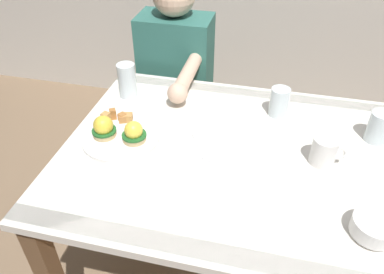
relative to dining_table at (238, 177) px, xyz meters
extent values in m
cube|color=white|center=(0.00, 0.00, 0.09)|extent=(1.20, 0.90, 0.03)
cube|color=#3F7F51|center=(0.00, -0.40, 0.10)|extent=(1.20, 0.06, 0.00)
cube|color=#3F7F51|center=(0.00, 0.40, 0.10)|extent=(1.20, 0.06, 0.00)
cube|color=brown|center=(-0.55, 0.40, -0.28)|extent=(0.06, 0.06, 0.71)
cube|color=brown|center=(0.55, 0.40, -0.28)|extent=(0.06, 0.06, 0.71)
cylinder|color=white|center=(-0.42, -0.02, 0.11)|extent=(0.27, 0.27, 0.01)
cylinder|color=tan|center=(-0.47, -0.03, 0.13)|extent=(0.08, 0.08, 0.02)
cylinder|color=#236028|center=(-0.47, -0.03, 0.14)|extent=(0.08, 0.08, 0.01)
sphere|color=yellow|center=(-0.47, -0.03, 0.16)|extent=(0.07, 0.07, 0.07)
cylinder|color=tan|center=(-0.36, -0.03, 0.13)|extent=(0.08, 0.08, 0.02)
cylinder|color=#236028|center=(-0.36, -0.03, 0.14)|extent=(0.08, 0.08, 0.01)
sphere|color=yellow|center=(-0.36, -0.03, 0.16)|extent=(0.06, 0.06, 0.06)
cube|color=#B77A42|center=(-0.50, 0.02, 0.14)|extent=(0.02, 0.02, 0.04)
cube|color=#AD7038|center=(-0.45, 0.07, 0.13)|extent=(0.03, 0.03, 0.03)
cube|color=tan|center=(-0.43, 0.07, 0.13)|extent=(0.04, 0.04, 0.03)
cube|color=#B77A42|center=(-0.44, 0.06, 0.13)|extent=(0.03, 0.03, 0.03)
cube|color=tan|center=(-0.50, 0.05, 0.14)|extent=(0.03, 0.03, 0.04)
cube|color=#AD7038|center=(-0.48, 0.07, 0.14)|extent=(0.03, 0.03, 0.04)
cylinder|color=white|center=(0.38, -0.25, 0.11)|extent=(0.10, 0.10, 0.01)
cylinder|color=white|center=(0.38, -0.25, 0.14)|extent=(0.12, 0.12, 0.04)
cube|color=#EA6B70|center=(0.36, -0.26, 0.14)|extent=(0.04, 0.04, 0.03)
cube|color=#F4A85B|center=(0.37, -0.28, 0.14)|extent=(0.03, 0.03, 0.02)
cube|color=#B7E093|center=(0.37, -0.24, 0.14)|extent=(0.03, 0.03, 0.02)
cube|color=#B7E093|center=(0.38, -0.25, 0.14)|extent=(0.03, 0.03, 0.03)
cube|color=#F4DB66|center=(0.36, -0.24, 0.15)|extent=(0.03, 0.03, 0.02)
cube|color=#B7E093|center=(0.38, -0.27, 0.14)|extent=(0.04, 0.04, 0.03)
cube|color=#F4DB66|center=(0.38, -0.24, 0.14)|extent=(0.03, 0.03, 0.02)
cube|color=#F4DB66|center=(0.37, -0.23, 0.15)|extent=(0.03, 0.03, 0.02)
cylinder|color=white|center=(0.26, 0.02, 0.15)|extent=(0.08, 0.08, 0.09)
cylinder|color=black|center=(0.26, 0.02, 0.20)|extent=(0.07, 0.07, 0.01)
torus|color=white|center=(0.30, 0.02, 0.16)|extent=(0.06, 0.01, 0.06)
cube|color=silver|center=(-0.15, 0.01, 0.11)|extent=(0.07, 0.11, 0.00)
cube|color=silver|center=(-0.11, -0.05, 0.11)|extent=(0.04, 0.04, 0.00)
cylinder|color=silver|center=(0.10, 0.26, 0.16)|extent=(0.07, 0.07, 0.11)
cylinder|color=silver|center=(0.10, 0.26, 0.15)|extent=(0.06, 0.06, 0.08)
cylinder|color=silver|center=(0.44, 0.18, 0.16)|extent=(0.08, 0.08, 0.11)
cylinder|color=silver|center=(0.44, 0.18, 0.15)|extent=(0.07, 0.07, 0.09)
cylinder|color=silver|center=(-0.50, 0.26, 0.18)|extent=(0.07, 0.07, 0.14)
cylinder|color=silver|center=(-0.50, 0.26, 0.16)|extent=(0.06, 0.06, 0.10)
cylinder|color=#33333D|center=(-0.49, 0.53, -0.41)|extent=(0.11, 0.11, 0.45)
cylinder|color=#33333D|center=(-0.31, 0.53, -0.41)|extent=(0.11, 0.11, 0.45)
cube|color=#2D665B|center=(-0.40, 0.63, 0.07)|extent=(0.34, 0.20, 0.50)
cylinder|color=beige|center=(-0.28, 0.38, 0.17)|extent=(0.06, 0.30, 0.06)
sphere|color=beige|center=(-0.28, 0.23, 0.17)|extent=(0.08, 0.08, 0.08)
camera|label=1|loc=(0.07, -0.97, 0.92)|focal=35.33mm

